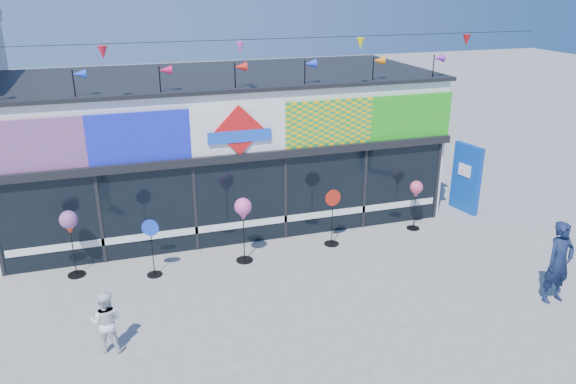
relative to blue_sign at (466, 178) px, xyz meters
name	(u,v)px	position (x,y,z in m)	size (l,w,h in m)	color
ground	(279,309)	(-6.94, -3.60, -1.04)	(80.00, 80.00, 0.00)	slate
kite_shop	(221,144)	(-6.94, 2.34, 1.01)	(16.00, 5.70, 5.31)	white
blue_sign	(466,178)	(0.00, 0.00, 0.00)	(0.35, 1.04, 2.06)	#0A40A4
spinner_0	(69,224)	(-11.09, -0.72, 0.28)	(0.42, 0.42, 1.65)	black
spinner_1	(152,246)	(-9.33, -1.27, -0.28)	(0.39, 0.36, 1.43)	black
spinner_2	(243,211)	(-7.12, -1.20, 0.30)	(0.42, 0.42, 1.67)	black
spinner_3	(332,216)	(-4.70, -0.99, -0.23)	(0.43, 0.39, 1.54)	black
spinner_4	(416,191)	(-2.13, -0.75, 0.10)	(0.36, 0.36, 1.43)	black
adult_man	(559,262)	(-1.13, -5.05, -0.12)	(0.67, 0.44, 1.84)	#121C39
child	(106,322)	(-10.40, -3.94, -0.43)	(0.59, 0.34, 1.22)	white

